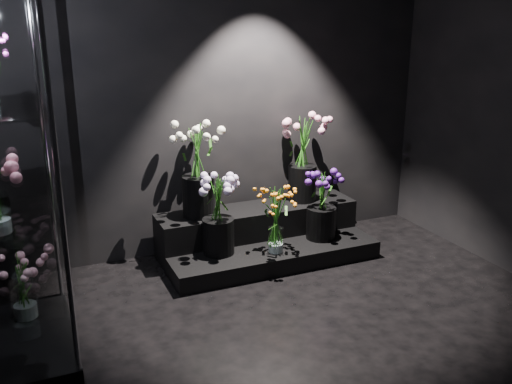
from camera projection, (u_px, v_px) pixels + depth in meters
floor at (327, 363)px, 3.43m from camera, size 4.00×4.00×0.00m
wall_back at (213, 89)px, 4.76m from camera, size 4.00×0.00×4.00m
display_riser at (263, 236)px, 4.94m from camera, size 1.77×0.79×0.39m
bouquet_orange_bells at (276, 219)px, 4.57m from camera, size 0.32×0.32×0.55m
bouquet_lilac at (218, 211)px, 4.53m from camera, size 0.42×0.42×0.65m
bouquet_purple at (322, 204)px, 4.85m from camera, size 0.37×0.37×0.58m
bouquet_cream_roses at (198, 162)px, 4.62m from camera, size 0.47×0.47×0.80m
bouquet_pink_roses at (303, 153)px, 5.02m from camera, size 0.43×0.43×0.75m
bouquet_case_base_pink at (22, 285)px, 3.68m from camera, size 0.35×0.35×0.44m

